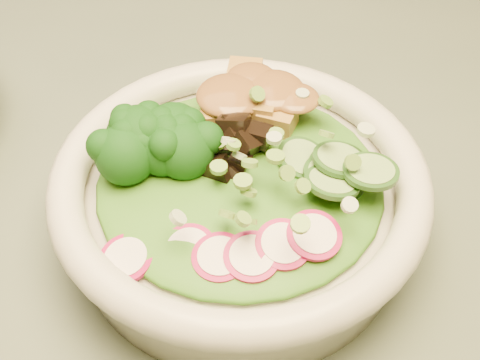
{
  "coord_description": "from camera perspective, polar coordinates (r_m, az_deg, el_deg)",
  "views": [
    {
      "loc": [
        -0.16,
        -0.35,
        1.11
      ],
      "look_at": [
        -0.16,
        -0.05,
        0.8
      ],
      "focal_mm": 50.0,
      "sensor_mm": 36.0,
      "label": 1
    }
  ],
  "objects": [
    {
      "name": "lettuce_bed",
      "position": [
        0.43,
        -0.0,
        0.09
      ],
      "size": [
        0.19,
        0.19,
        0.02
      ],
      "primitive_type": "ellipsoid",
      "color": "#2D6A16",
      "rests_on": "salad_bowl"
    },
    {
      "name": "salad_bowl",
      "position": [
        0.44,
        0.0,
        -1.67
      ],
      "size": [
        0.25,
        0.25,
        0.07
      ],
      "rotation": [
        0.0,
        0.0,
        -0.34
      ],
      "color": "beige",
      "rests_on": "dining_table"
    },
    {
      "name": "broccoli_florets",
      "position": [
        0.42,
        -7.71,
        1.68
      ],
      "size": [
        0.09,
        0.08,
        0.04
      ],
      "primitive_type": null,
      "rotation": [
        0.0,
        0.0,
        -0.34
      ],
      "color": "black",
      "rests_on": "salad_bowl"
    },
    {
      "name": "peanut_sauce",
      "position": [
        0.45,
        0.81,
        7.24
      ],
      "size": [
        0.06,
        0.05,
        0.01
      ],
      "primitive_type": "ellipsoid",
      "color": "brown",
      "rests_on": "tofu_cubes"
    },
    {
      "name": "radish_slices",
      "position": [
        0.39,
        -0.37,
        -6.07
      ],
      "size": [
        0.11,
        0.07,
        0.02
      ],
      "primitive_type": null,
      "rotation": [
        0.0,
        0.0,
        -0.34
      ],
      "color": "#9B0B44",
      "rests_on": "salad_bowl"
    },
    {
      "name": "scallion_garnish",
      "position": [
        0.41,
        -0.0,
        2.14
      ],
      "size": [
        0.17,
        0.17,
        0.02
      ],
      "primitive_type": null,
      "color": "#6B9E37",
      "rests_on": "salad_bowl"
    },
    {
      "name": "dining_table",
      "position": [
        0.61,
        14.76,
        -7.12
      ],
      "size": [
        1.2,
        0.8,
        0.75
      ],
      "color": "black",
      "rests_on": "ground"
    },
    {
      "name": "mushroom_heap",
      "position": [
        0.43,
        0.13,
        2.29
      ],
      "size": [
        0.08,
        0.08,
        0.04
      ],
      "primitive_type": null,
      "rotation": [
        0.0,
        0.0,
        -0.34
      ],
      "color": "black",
      "rests_on": "salad_bowl"
    },
    {
      "name": "cucumber_slices",
      "position": [
        0.42,
        8.06,
        0.45
      ],
      "size": [
        0.08,
        0.08,
        0.03
      ],
      "primitive_type": null,
      "rotation": [
        0.0,
        0.0,
        -0.34
      ],
      "color": "#99BD69",
      "rests_on": "salad_bowl"
    },
    {
      "name": "tofu_cubes",
      "position": [
        0.46,
        0.8,
        6.1
      ],
      "size": [
        0.1,
        0.08,
        0.03
      ],
      "primitive_type": null,
      "rotation": [
        0.0,
        0.0,
        -0.34
      ],
      "color": "#A98038",
      "rests_on": "salad_bowl"
    }
  ]
}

